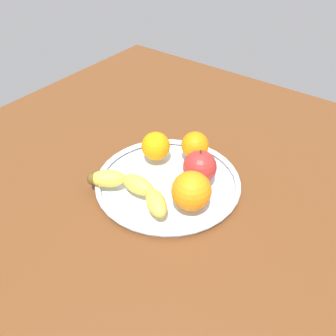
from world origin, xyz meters
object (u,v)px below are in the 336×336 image
object	(u,v)px
apple	(200,167)
orange_center	(191,191)
orange_back_left	(196,146)
fruit_bowl	(168,182)
banana	(132,188)
orange_front_right	(156,146)

from	to	relation	value
apple	orange_center	bearing A→B (deg)	111.54
orange_back_left	apple	bearing A→B (deg)	128.40
fruit_bowl	banana	distance (cm)	9.16
orange_center	orange_back_left	bearing A→B (deg)	-59.89
banana	orange_front_right	world-z (taller)	orange_front_right
fruit_bowl	apple	world-z (taller)	apple
banana	orange_back_left	size ratio (longest dim) A/B	3.33
fruit_bowl	apple	distance (cm)	7.88
orange_front_right	apple	bearing A→B (deg)	176.13
banana	orange_center	xyz separation A→B (cm)	(-11.20, -4.47, 2.02)
banana	orange_back_left	world-z (taller)	orange_back_left
orange_front_right	orange_back_left	distance (cm)	9.03
apple	orange_center	world-z (taller)	apple
banana	orange_back_left	distance (cm)	18.63
banana	orange_center	distance (cm)	12.23
orange_front_right	fruit_bowl	bearing A→B (deg)	146.65
orange_center	banana	bearing A→B (deg)	21.74
apple	orange_back_left	world-z (taller)	apple
apple	orange_front_right	world-z (taller)	apple
orange_front_right	banana	bearing A→B (deg)	107.05
apple	orange_front_right	distance (cm)	12.21
apple	orange_back_left	distance (cm)	8.24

